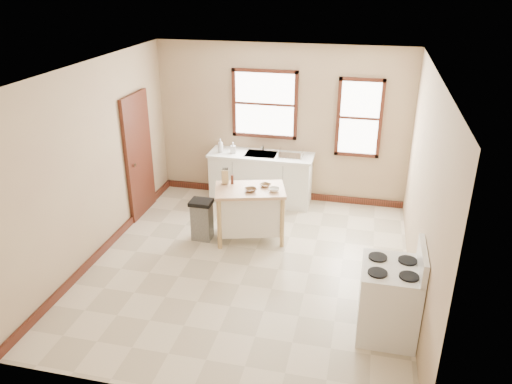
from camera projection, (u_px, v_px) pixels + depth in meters
The scene contains 23 objects.
floor at pixel (248, 266), 7.20m from camera, with size 5.00×5.00×0.00m, color beige.
ceiling at pixel (247, 70), 6.06m from camera, with size 5.00×5.00×0.00m, color white.
wall_back at pixel (281, 124), 8.85m from camera, with size 4.50×0.04×2.80m, color tan.
wall_left at pixel (94, 163), 7.09m from camera, with size 0.04×5.00×2.80m, color tan.
wall_right at pixel (424, 191), 6.17m from camera, with size 0.04×5.00×2.80m, color tan.
window_main at pixel (265, 104), 8.75m from camera, with size 1.17×0.06×1.22m, color #32180D, non-canonical shape.
window_side at pixel (359, 118), 8.48m from camera, with size 0.77×0.06×1.37m, color #32180D, non-canonical shape.
door_left at pixel (139, 156), 8.38m from camera, with size 0.06×0.90×2.10m, color #32180D.
baseboard_back at pixel (279, 194), 9.37m from camera, with size 4.50×0.04×0.12m, color #32180D.
baseboard_left at pixel (108, 245), 7.63m from camera, with size 0.04×5.00×0.12m, color #32180D.
sink_counter at pixel (261, 178), 9.03m from camera, with size 1.86×0.62×0.92m, color silver, non-canonical shape.
faucet at pixel (263, 145), 8.96m from camera, with size 0.03×0.03×0.22m, color silver.
soap_bottle_a at pixel (220, 146), 8.87m from camera, with size 0.10×0.10×0.25m, color #B2B2B2.
soap_bottle_b at pixel (233, 148), 8.85m from camera, with size 0.09×0.09×0.20m, color #B2B2B2.
dish_rack at pixel (291, 154), 8.70m from camera, with size 0.42×0.31×0.10m, color silver, non-canonical shape.
kitchen_island at pixel (250, 214), 7.77m from camera, with size 1.05×0.67×0.86m, color tan, non-canonical shape.
knife_block at pixel (225, 177), 7.73m from camera, with size 0.10×0.10×0.20m, color tan, non-canonical shape.
pepper_grinder at pixel (232, 179), 7.73m from camera, with size 0.04×0.04×0.15m, color #451E12.
bowl_a at pixel (251, 190), 7.49m from camera, with size 0.18×0.18×0.04m, color brown.
bowl_b at pixel (265, 185), 7.66m from camera, with size 0.16×0.16×0.04m, color brown.
bowl_c at pixel (274, 190), 7.49m from camera, with size 0.16×0.16×0.05m, color silver.
trash_bin at pixel (202, 220), 7.81m from camera, with size 0.34×0.29×0.66m, color slate, non-canonical shape.
gas_stove at pixel (390, 291), 5.65m from camera, with size 0.72×0.73×1.16m, color white, non-canonical shape.
Camera 1 is at (1.48, -5.96, 3.91)m, focal length 35.00 mm.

